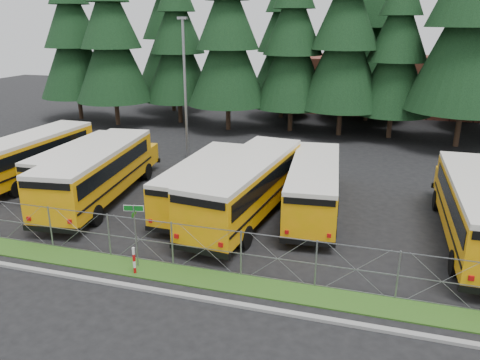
# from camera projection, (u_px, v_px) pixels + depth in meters

# --- Properties ---
(ground) EXTENTS (120.00, 120.00, 0.00)m
(ground) POSITION_uv_depth(u_px,v_px,m) (204.00, 258.00, 20.50)
(ground) COLOR black
(ground) RESTS_ON ground
(curb) EXTENTS (50.00, 0.25, 0.12)m
(curb) POSITION_uv_depth(u_px,v_px,m) (175.00, 294.00, 17.67)
(curb) COLOR gray
(curb) RESTS_ON ground
(grass_verge) EXTENTS (50.00, 1.40, 0.06)m
(grass_verge) POSITION_uv_depth(u_px,v_px,m) (189.00, 276.00, 18.95)
(grass_verge) COLOR #274D16
(grass_verge) RESTS_ON ground
(chainlink_fence) EXTENTS (44.00, 0.10, 2.00)m
(chainlink_fence) POSITION_uv_depth(u_px,v_px,m) (195.00, 247.00, 19.27)
(chainlink_fence) COLOR gray
(chainlink_fence) RESTS_ON ground
(brick_building) EXTENTS (22.00, 10.00, 6.00)m
(brick_building) POSITION_uv_depth(u_px,v_px,m) (374.00, 83.00, 54.22)
(brick_building) COLOR brown
(brick_building) RESTS_ON ground
(bus_0) EXTENTS (2.99, 11.43, 2.98)m
(bus_0) POSITION_uv_depth(u_px,v_px,m) (36.00, 157.00, 30.41)
(bus_0) COLOR #D89A06
(bus_0) RESTS_ON ground
(bus_1) EXTENTS (2.60, 10.02, 2.61)m
(bus_1) POSITION_uv_depth(u_px,v_px,m) (84.00, 164.00, 29.39)
(bus_1) COLOR #D89A06
(bus_1) RESTS_ON ground
(bus_2) EXTENTS (4.32, 12.29, 3.15)m
(bus_2) POSITION_uv_depth(u_px,v_px,m) (101.00, 174.00, 26.71)
(bus_2) COLOR #D89A06
(bus_2) RESTS_ON ground
(bus_4) EXTENTS (2.78, 10.32, 2.69)m
(bus_4) POSITION_uv_depth(u_px,v_px,m) (206.00, 183.00, 25.83)
(bus_4) COLOR #D89A06
(bus_4) RESTS_ON ground
(bus_5) EXTENTS (4.25, 12.47, 3.20)m
(bus_5) POSITION_uv_depth(u_px,v_px,m) (249.00, 188.00, 24.38)
(bus_5) COLOR #D89A06
(bus_5) RESTS_ON ground
(bus_6) EXTENTS (3.49, 10.96, 2.83)m
(bus_6) POSITION_uv_depth(u_px,v_px,m) (314.00, 187.00, 25.01)
(bus_6) COLOR #D89A06
(bus_6) RESTS_ON ground
(bus_east) EXTENTS (2.84, 11.98, 3.14)m
(bus_east) POSITION_uv_depth(u_px,v_px,m) (477.00, 212.00, 21.37)
(bus_east) COLOR #D89A06
(bus_east) RESTS_ON ground
(street_sign) EXTENTS (0.83, 0.54, 2.81)m
(street_sign) POSITION_uv_depth(u_px,v_px,m) (135.00, 223.00, 19.05)
(street_sign) COLOR gray
(street_sign) RESTS_ON ground
(striped_bollard) EXTENTS (0.11, 0.11, 1.20)m
(striped_bollard) POSITION_uv_depth(u_px,v_px,m) (134.00, 261.00, 18.98)
(striped_bollard) COLOR #B20C0C
(striped_bollard) RESTS_ON ground
(light_standard) EXTENTS (0.70, 0.35, 10.14)m
(light_standard) POSITION_uv_depth(u_px,v_px,m) (185.00, 84.00, 33.87)
(light_standard) COLOR gray
(light_standard) RESTS_ON ground
(conifer_0) EXTENTS (7.34, 7.34, 16.23)m
(conifer_0) POSITION_uv_depth(u_px,v_px,m) (73.00, 39.00, 47.25)
(conifer_0) COLOR black
(conifer_0) RESTS_ON ground
(conifer_1) EXTENTS (7.41, 7.41, 16.39)m
(conifer_1) POSITION_uv_depth(u_px,v_px,m) (111.00, 40.00, 44.41)
(conifer_1) COLOR black
(conifer_1) RESTS_ON ground
(conifer_2) EXTENTS (6.88, 6.88, 15.21)m
(conifer_2) POSITION_uv_depth(u_px,v_px,m) (178.00, 45.00, 45.61)
(conifer_2) COLOR black
(conifer_2) RESTS_ON ground
(conifer_3) EXTENTS (7.45, 7.45, 16.47)m
(conifer_3) POSITION_uv_depth(u_px,v_px,m) (228.00, 40.00, 42.20)
(conifer_3) COLOR black
(conifer_3) RESTS_ON ground
(conifer_4) EXTENTS (6.99, 6.99, 15.46)m
(conifer_4) POSITION_uv_depth(u_px,v_px,m) (293.00, 46.00, 41.89)
(conifer_4) COLOR black
(conifer_4) RESTS_ON ground
(conifer_5) EXTENTS (7.55, 7.55, 16.70)m
(conifer_5) POSITION_uv_depth(u_px,v_px,m) (345.00, 40.00, 40.03)
(conifer_5) COLOR black
(conifer_5) RESTS_ON ground
(conifer_6) EXTENTS (6.61, 6.61, 14.61)m
(conifer_6) POSITION_uv_depth(u_px,v_px,m) (397.00, 53.00, 39.40)
(conifer_6) COLOR black
(conifer_6) RESTS_ON ground
(conifer_7) EXTENTS (9.41, 9.41, 20.82)m
(conifer_7) POSITION_uv_depth(u_px,v_px,m) (476.00, 13.00, 35.48)
(conifer_7) COLOR black
(conifer_7) RESTS_ON ground
(conifer_10) EXTENTS (8.00, 8.00, 17.69)m
(conifer_10) POSITION_uv_depth(u_px,v_px,m) (170.00, 31.00, 51.48)
(conifer_10) COLOR black
(conifer_10) RESTS_ON ground
(conifer_11) EXTENTS (6.88, 6.88, 15.21)m
(conifer_11) POSITION_uv_depth(u_px,v_px,m) (283.00, 44.00, 48.09)
(conifer_11) COLOR black
(conifer_11) RESTS_ON ground
(conifer_12) EXTENTS (9.29, 9.29, 20.53)m
(conifer_12) POSITION_uv_depth(u_px,v_px,m) (374.00, 17.00, 45.70)
(conifer_12) COLOR black
(conifer_12) RESTS_ON ground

